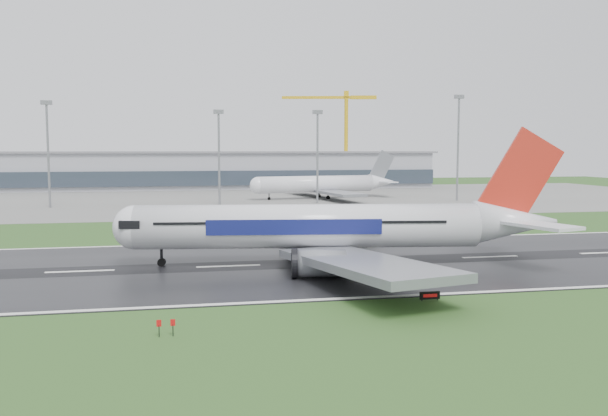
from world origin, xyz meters
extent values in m
plane|color=#25491A|center=(0.00, 0.00, 0.00)|extent=(520.00, 520.00, 0.00)
cube|color=black|center=(0.00, 0.00, 0.05)|extent=(400.00, 45.00, 0.10)
cube|color=slate|center=(0.00, 125.00, 0.04)|extent=(400.00, 130.00, 0.08)
cube|color=gray|center=(0.00, 185.00, 7.50)|extent=(240.00, 36.00, 15.00)
cylinder|color=gray|center=(-23.36, 100.00, 14.53)|extent=(0.64, 0.64, 29.07)
cylinder|color=gray|center=(24.59, 100.00, 13.53)|extent=(0.64, 0.64, 27.07)
cylinder|color=gray|center=(54.55, 100.00, 13.65)|extent=(0.64, 0.64, 27.31)
cylinder|color=gray|center=(100.62, 100.00, 16.33)|extent=(0.64, 0.64, 32.66)
camera|label=1|loc=(13.86, -87.32, 16.46)|focal=36.87mm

